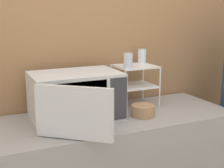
# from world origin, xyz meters

# --- Properties ---
(wall_back) EXTENTS (8.00, 0.06, 2.60)m
(wall_back) POSITION_xyz_m (0.00, 0.67, 1.30)
(wall_back) COLOR #9E7047
(wall_back) RESTS_ON ground_plane
(microwave) EXTENTS (0.58, 0.67, 0.31)m
(microwave) POSITION_xyz_m (-0.18, 0.36, 1.06)
(microwave) COLOR silver
(microwave) RESTS_ON counter
(dish_rack) EXTENTS (0.29, 0.25, 0.30)m
(dish_rack) POSITION_xyz_m (0.32, 0.47, 1.12)
(dish_rack) COLOR white
(dish_rack) RESTS_ON counter
(glass_front_left) EXTENTS (0.06, 0.06, 0.11)m
(glass_front_left) POSITION_xyz_m (0.22, 0.40, 1.26)
(glass_front_left) COLOR silver
(glass_front_left) RESTS_ON dish_rack
(glass_back_right) EXTENTS (0.06, 0.06, 0.11)m
(glass_back_right) POSITION_xyz_m (0.42, 0.56, 1.26)
(glass_back_right) COLOR silver
(glass_back_right) RESTS_ON dish_rack
(bowl) EXTENTS (0.16, 0.16, 0.08)m
(bowl) POSITION_xyz_m (0.25, 0.23, 0.94)
(bowl) COLOR #AD7F56
(bowl) RESTS_ON counter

